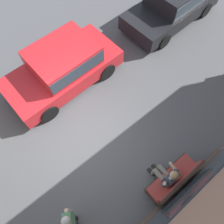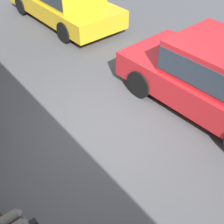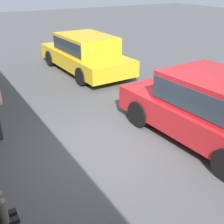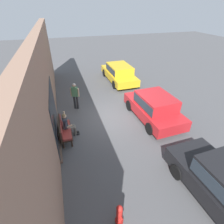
{
  "view_description": "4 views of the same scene",
  "coord_description": "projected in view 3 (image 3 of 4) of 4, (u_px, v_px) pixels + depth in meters",
  "views": [
    {
      "loc": [
        0.96,
        2.6,
        6.75
      ],
      "look_at": [
        -0.88,
        0.36,
        1.06
      ],
      "focal_mm": 35.0,
      "sensor_mm": 36.0,
      "label": 1
    },
    {
      "loc": [
        -3.2,
        2.6,
        4.04
      ],
      "look_at": [
        -0.23,
        0.21,
        0.75
      ],
      "focal_mm": 45.0,
      "sensor_mm": 36.0,
      "label": 2
    },
    {
      "loc": [
        -4.44,
        2.6,
        3.34
      ],
      "look_at": [
        -0.47,
        0.17,
        1.13
      ],
      "focal_mm": 45.0,
      "sensor_mm": 36.0,
      "label": 3
    },
    {
      "loc": [
        -8.26,
        2.6,
        5.79
      ],
      "look_at": [
        -0.81,
        0.34,
        0.92
      ],
      "focal_mm": 28.0,
      "sensor_mm": 36.0,
      "label": 4
    }
  ],
  "objects": [
    {
      "name": "parked_car_mid",
      "position": [
        211.0,
        106.0,
        6.14
      ],
      "size": [
        4.19,
        2.13,
        1.53
      ],
      "color": "red",
      "rests_on": "ground_plane"
    },
    {
      "name": "ground_plane",
      "position": [
        107.0,
        149.0,
        6.08
      ],
      "size": [
        60.0,
        60.0,
        0.0
      ],
      "primitive_type": "plane",
      "color": "#4C4C4F"
    },
    {
      "name": "parked_car_far",
      "position": [
        85.0,
        52.0,
        10.85
      ],
      "size": [
        4.69,
        2.02,
        1.44
      ],
      "color": "gold",
      "rests_on": "ground_plane"
    }
  ]
}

